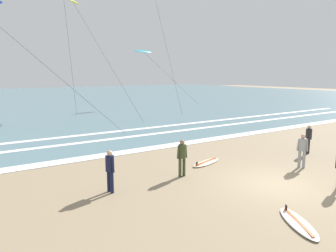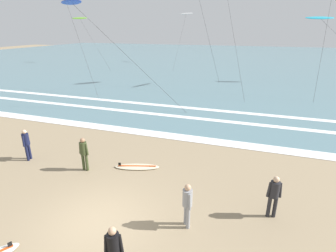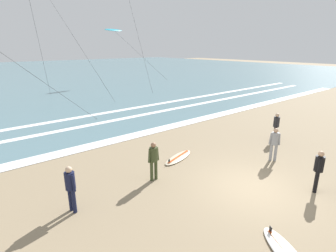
{
  "view_description": "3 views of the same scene",
  "coord_description": "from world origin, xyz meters",
  "px_view_note": "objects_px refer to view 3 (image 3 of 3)",
  "views": [
    {
      "loc": [
        -10.19,
        -7.55,
        4.35
      ],
      "look_at": [
        -0.02,
        7.75,
        1.29
      ],
      "focal_mm": 33.68,
      "sensor_mm": 36.0,
      "label": 1
    },
    {
      "loc": [
        4.54,
        -6.05,
        6.2
      ],
      "look_at": [
        0.39,
        6.3,
        1.33
      ],
      "focal_mm": 28.1,
      "sensor_mm": 36.0,
      "label": 2
    },
    {
      "loc": [
        -8.14,
        -4.78,
        5.18
      ],
      "look_at": [
        0.06,
        5.14,
        1.25
      ],
      "focal_mm": 28.12,
      "sensor_mm": 36.0,
      "label": 3
    }
  ],
  "objects_px": {
    "surfer_background_far": "(276,124)",
    "surfer_right_near": "(319,168)",
    "surfer_foreground_main": "(70,185)",
    "surfer_left_far": "(275,142)",
    "surfboard_near_water": "(178,157)",
    "kite_cyan_low_near": "(114,30)",
    "surfer_left_near": "(154,158)"
  },
  "relations": [
    {
      "from": "surfer_right_near",
      "to": "surfer_background_far",
      "type": "height_order",
      "value": "same"
    },
    {
      "from": "kite_cyan_low_near",
      "to": "surfer_right_near",
      "type": "bearing_deg",
      "value": -106.09
    },
    {
      "from": "surfer_left_near",
      "to": "kite_cyan_low_near",
      "type": "relative_size",
      "value": 0.17
    },
    {
      "from": "surfer_right_near",
      "to": "surfer_left_far",
      "type": "distance_m",
      "value": 2.76
    },
    {
      "from": "surfer_left_near",
      "to": "kite_cyan_low_near",
      "type": "distance_m",
      "value": 30.4
    },
    {
      "from": "surfer_foreground_main",
      "to": "surfer_left_near",
      "type": "distance_m",
      "value": 3.29
    },
    {
      "from": "surfer_background_far",
      "to": "surfer_left_far",
      "type": "height_order",
      "value": "same"
    },
    {
      "from": "surfer_background_far",
      "to": "surfer_foreground_main",
      "type": "relative_size",
      "value": 1.0
    },
    {
      "from": "surfer_foreground_main",
      "to": "surfer_left_near",
      "type": "relative_size",
      "value": 1.0
    },
    {
      "from": "surfer_right_near",
      "to": "surfer_left_near",
      "type": "relative_size",
      "value": 1.0
    },
    {
      "from": "surfer_background_far",
      "to": "surfboard_near_water",
      "type": "relative_size",
      "value": 0.73
    },
    {
      "from": "surfer_background_far",
      "to": "surfer_left_far",
      "type": "relative_size",
      "value": 1.0
    },
    {
      "from": "surfer_right_near",
      "to": "surfer_foreground_main",
      "type": "xyz_separation_m",
      "value": [
        -7.39,
        4.49,
        0.0
      ]
    },
    {
      "from": "surfer_background_far",
      "to": "surfer_left_near",
      "type": "distance_m",
      "value": 8.09
    },
    {
      "from": "surfer_left_far",
      "to": "kite_cyan_low_near",
      "type": "xyz_separation_m",
      "value": [
        7.71,
        28.79,
        6.27
      ]
    },
    {
      "from": "surfer_right_near",
      "to": "surfer_left_near",
      "type": "bearing_deg",
      "value": 132.2
    },
    {
      "from": "surfer_left_near",
      "to": "surfer_left_far",
      "type": "bearing_deg",
      "value": -21.12
    },
    {
      "from": "kite_cyan_low_near",
      "to": "surfer_background_far",
      "type": "bearing_deg",
      "value": -100.43
    },
    {
      "from": "surfer_foreground_main",
      "to": "surfboard_near_water",
      "type": "relative_size",
      "value": 0.73
    },
    {
      "from": "surfer_foreground_main",
      "to": "kite_cyan_low_near",
      "type": "distance_m",
      "value": 31.98
    },
    {
      "from": "surfer_right_near",
      "to": "kite_cyan_low_near",
      "type": "height_order",
      "value": "kite_cyan_low_near"
    },
    {
      "from": "surfer_foreground_main",
      "to": "kite_cyan_low_near",
      "type": "xyz_separation_m",
      "value": [
        16.4,
        26.74,
        6.27
      ]
    },
    {
      "from": "surfer_background_far",
      "to": "kite_cyan_low_near",
      "type": "xyz_separation_m",
      "value": [
        5.04,
        27.4,
        6.27
      ]
    },
    {
      "from": "surfer_left_far",
      "to": "surfboard_near_water",
      "type": "xyz_separation_m",
      "value": [
        -3.23,
        3.03,
        -0.91
      ]
    },
    {
      "from": "surfer_background_far",
      "to": "surfer_right_near",
      "type": "bearing_deg",
      "value": -136.03
    },
    {
      "from": "surfer_background_far",
      "to": "surfer_left_near",
      "type": "bearing_deg",
      "value": 175.12
    },
    {
      "from": "surfer_background_far",
      "to": "surfboard_near_water",
      "type": "distance_m",
      "value": 6.18
    },
    {
      "from": "surfboard_near_water",
      "to": "kite_cyan_low_near",
      "type": "height_order",
      "value": "kite_cyan_low_near"
    },
    {
      "from": "surfer_background_far",
      "to": "surfboard_near_water",
      "type": "bearing_deg",
      "value": 164.51
    },
    {
      "from": "surfer_background_far",
      "to": "kite_cyan_low_near",
      "type": "height_order",
      "value": "kite_cyan_low_near"
    },
    {
      "from": "kite_cyan_low_near",
      "to": "surfer_foreground_main",
      "type": "bearing_deg",
      "value": -121.52
    },
    {
      "from": "surfer_foreground_main",
      "to": "surfer_left_far",
      "type": "distance_m",
      "value": 8.93
    }
  ]
}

